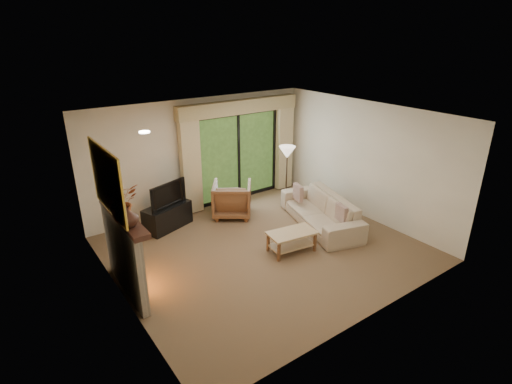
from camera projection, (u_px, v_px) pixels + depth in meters
floor at (265, 249)px, 7.81m from camera, size 5.50×5.50×0.00m
ceiling at (266, 116)px, 6.83m from camera, size 5.50×5.50×0.00m
wall_back at (201, 155)px, 9.21m from camera, size 5.00×0.00×5.00m
wall_front at (375, 241)px, 5.44m from camera, size 5.00×0.00×5.00m
wall_left at (115, 227)px, 5.84m from camera, size 0.00×5.00×5.00m
wall_right at (365, 161)px, 8.80m from camera, size 0.00×5.00×5.00m
fireplace at (124, 255)px, 6.29m from camera, size 0.24×1.70×1.37m
mirror at (107, 181)px, 5.77m from camera, size 0.07×1.45×1.02m
sliding_door at (238, 156)px, 9.78m from camera, size 2.26×0.10×2.16m
curtain_left at (191, 163)px, 8.94m from camera, size 0.45×0.18×2.35m
curtain_right at (284, 145)px, 10.39m from camera, size 0.45×0.18×2.35m
cornice at (240, 107)px, 9.25m from camera, size 3.20×0.24×0.32m
media_console at (168, 216)px, 8.56m from camera, size 1.13×0.78×0.52m
tv at (165, 194)px, 8.36m from camera, size 0.91×0.41×0.53m
armchair at (232, 199)px, 9.09m from camera, size 1.20×1.20×0.79m
sofa at (320, 211)px, 8.65m from camera, size 1.49×2.45×0.67m
pillow_near at (341, 213)px, 8.03m from camera, size 0.18×0.35×0.34m
pillow_far at (298, 193)px, 9.03m from camera, size 0.19×0.38×0.36m
coffee_table at (292, 242)px, 7.66m from camera, size 0.97×0.63×0.41m
floor_lamp at (286, 176)px, 9.54m from camera, size 0.45×0.45×1.47m
vase at (128, 217)px, 5.65m from camera, size 0.34×0.34×0.29m
branches at (121, 203)px, 5.82m from camera, size 0.59×0.55×0.53m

